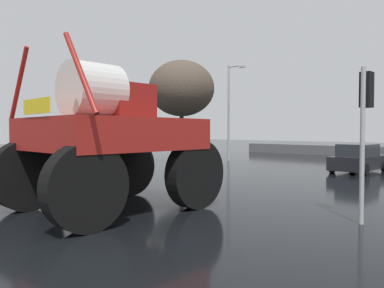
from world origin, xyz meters
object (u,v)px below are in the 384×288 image
oversize_sprayer (110,138)px  traffic_signal_near_right (365,110)px  traffic_signal_near_left (111,126)px  streetlight_far_left (230,108)px  bare_tree_left (182,89)px  sedan_ahead (358,159)px

oversize_sprayer → traffic_signal_near_right: size_ratio=1.47×
traffic_signal_near_left → traffic_signal_near_right: bearing=-0.0°
streetlight_far_left → bare_tree_left: 4.69m
traffic_signal_near_left → traffic_signal_near_right: size_ratio=0.91×
sedan_ahead → traffic_signal_near_right: traffic_signal_near_right is taller
streetlight_far_left → bare_tree_left: streetlight_far_left is taller
traffic_signal_near_left → traffic_signal_near_right: traffic_signal_near_right is taller
traffic_signal_near_left → oversize_sprayer: bearing=-33.1°
oversize_sprayer → streetlight_far_left: 18.13m
sedan_ahead → traffic_signal_near_left: traffic_signal_near_left is taller
streetlight_far_left → bare_tree_left: size_ratio=1.03×
sedan_ahead → traffic_signal_near_right: 12.15m
oversize_sprayer → traffic_signal_near_right: oversize_sprayer is taller
traffic_signal_near_right → bare_tree_left: 16.77m
streetlight_far_left → traffic_signal_near_left: bearing=-75.5°
traffic_signal_near_left → bare_tree_left: 9.15m
streetlight_far_left → sedan_ahead: bearing=-7.4°
traffic_signal_near_right → streetlight_far_left: 18.87m
oversize_sprayer → streetlight_far_left: bearing=27.4°
traffic_signal_near_right → bare_tree_left: (-14.57, 7.95, 2.35)m
sedan_ahead → bare_tree_left: (-10.32, -3.26, 4.34)m
sedan_ahead → streetlight_far_left: 10.44m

